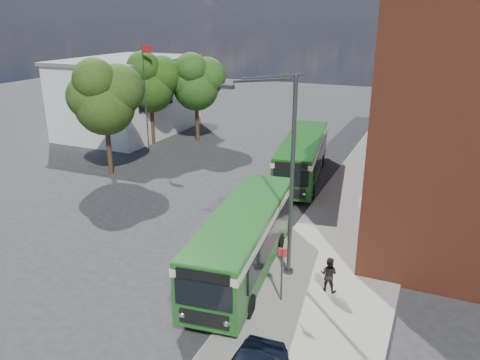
% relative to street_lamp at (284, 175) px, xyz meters
% --- Properties ---
extents(ground, '(120.00, 120.00, 0.00)m').
position_rel_street_lamp_xyz_m(ground, '(-4.84, 2.00, -4.79)').
color(ground, '#252528').
rests_on(ground, ground).
extents(pavement, '(6.00, 48.00, 0.15)m').
position_rel_street_lamp_xyz_m(pavement, '(2.16, 10.00, -4.72)').
color(pavement, gray).
rests_on(pavement, ground).
extents(kerb_line, '(0.12, 48.00, 0.01)m').
position_rel_street_lamp_xyz_m(kerb_line, '(-0.89, 10.00, -4.79)').
color(kerb_line, beige).
rests_on(kerb_line, ground).
extents(white_building, '(9.40, 13.40, 7.30)m').
position_rel_street_lamp_xyz_m(white_building, '(-22.84, 20.00, -1.13)').
color(white_building, silver).
rests_on(white_building, ground).
extents(flagpole, '(0.95, 0.10, 9.00)m').
position_rel_street_lamp_xyz_m(flagpole, '(-17.29, 15.00, 0.15)').
color(flagpole, '#393C3F').
rests_on(flagpole, ground).
extents(street_lamp, '(2.96, 2.38, 9.00)m').
position_rel_street_lamp_xyz_m(street_lamp, '(0.00, 0.00, 0.00)').
color(street_lamp, '#393C3F').
rests_on(street_lamp, ground).
extents(bus_stop_sign, '(0.35, 0.08, 2.52)m').
position_rel_street_lamp_xyz_m(bus_stop_sign, '(0.76, -2.20, -3.28)').
color(bus_stop_sign, '#393C3F').
rests_on(bus_stop_sign, ground).
extents(bus_front, '(3.78, 10.57, 3.02)m').
position_rel_street_lamp_xyz_m(bus_front, '(-1.64, -0.49, -2.96)').
color(bus_front, '#1F5B1E').
rests_on(bus_front, ground).
extents(bus_rear, '(4.37, 11.86, 3.02)m').
position_rel_street_lamp_xyz_m(bus_rear, '(-2.98, 13.37, -2.96)').
color(bus_rear, '#164F15').
rests_on(bus_rear, ground).
extents(pedestrian_a, '(0.66, 0.58, 1.53)m').
position_rel_street_lamp_xyz_m(pedestrian_a, '(-0.20, -4.00, -3.88)').
color(pedestrian_a, black).
rests_on(pedestrian_a, pavement).
extents(pedestrian_b, '(0.80, 0.64, 1.55)m').
position_rel_street_lamp_xyz_m(pedestrian_b, '(2.35, -0.71, -3.86)').
color(pedestrian_b, black).
rests_on(pedestrian_b, pavement).
extents(tree_left, '(5.05, 4.80, 8.53)m').
position_rel_street_lamp_xyz_m(tree_left, '(-16.32, 8.56, 0.99)').
color(tree_left, '#372214').
rests_on(tree_left, ground).
extents(tree_mid, '(4.97, 4.72, 8.39)m').
position_rel_street_lamp_xyz_m(tree_mid, '(-18.21, 17.08, 0.90)').
color(tree_mid, '#372214').
rests_on(tree_mid, ground).
extents(tree_right, '(4.84, 4.60, 8.17)m').
position_rel_street_lamp_xyz_m(tree_right, '(-15.05, 19.79, 0.76)').
color(tree_right, '#372214').
rests_on(tree_right, ground).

